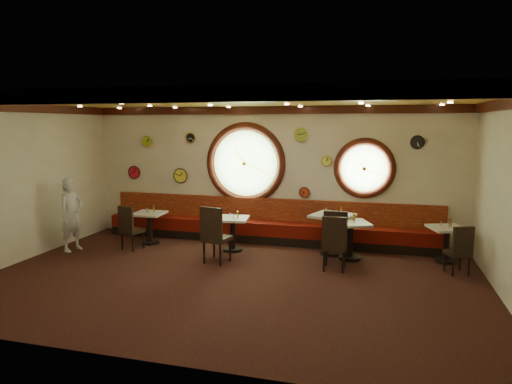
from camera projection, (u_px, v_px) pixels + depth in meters
name	position (u px, v px, depth m)	size (l,w,h in m)	color
floor	(231.00, 279.00, 8.27)	(9.00, 6.00, 0.00)	black
ceiling	(229.00, 100.00, 7.79)	(9.00, 6.00, 0.02)	gold
wall_back	(270.00, 174.00, 10.89)	(9.00, 0.02, 3.20)	beige
wall_front	(146.00, 230.00, 5.17)	(9.00, 0.02, 3.20)	beige
wall_left	(19.00, 184.00, 9.20)	(0.02, 6.00, 3.20)	beige
molding_back	(270.00, 110.00, 10.62)	(9.00, 0.10, 0.18)	#38130A
molding_front	(144.00, 95.00, 4.99)	(9.00, 0.10, 0.18)	#38130A
molding_left	(15.00, 108.00, 8.96)	(0.10, 6.00, 0.18)	#38130A
banquette_base	(267.00, 238.00, 10.85)	(8.00, 0.55, 0.20)	black
banquette_seat	(267.00, 228.00, 10.81)	(8.00, 0.55, 0.30)	#570C07
banquette_back	(269.00, 210.00, 10.96)	(8.00, 0.10, 0.55)	#66080F
porthole_left_glass	(246.00, 163.00, 11.01)	(1.66, 1.66, 0.02)	#90C476
porthole_left_frame	(245.00, 163.00, 10.99)	(1.98, 1.98, 0.18)	#38130A
porthole_left_ring	(245.00, 163.00, 10.96)	(1.61, 1.61, 0.03)	gold
porthole_right_glass	(364.00, 168.00, 10.29)	(1.10, 1.10, 0.02)	#90C476
porthole_right_frame	(364.00, 168.00, 10.27)	(1.38, 1.38, 0.18)	#38130A
porthole_right_ring	(364.00, 168.00, 10.25)	(1.09, 1.09, 0.03)	gold
wall_clock_0	(191.00, 138.00, 11.25)	(0.24, 0.24, 0.03)	black
wall_clock_1	(134.00, 172.00, 11.80)	(0.32, 0.32, 0.03)	red
wall_clock_2	(147.00, 141.00, 11.57)	(0.26, 0.26, 0.03)	#8FB123
wall_clock_3	(304.00, 192.00, 10.69)	(0.24, 0.24, 0.03)	red
wall_clock_4	(417.00, 142.00, 9.88)	(0.28, 0.28, 0.03)	black
wall_clock_5	(301.00, 135.00, 10.52)	(0.30, 0.30, 0.03)	#93BD3B
wall_clock_6	(327.00, 161.00, 10.45)	(0.22, 0.22, 0.03)	#DFE54C
wall_clock_7	(181.00, 176.00, 11.47)	(0.36, 0.36, 0.03)	yellow
table_a	(150.00, 224.00, 10.69)	(0.70, 0.70, 0.74)	black
table_b	(233.00, 230.00, 10.07)	(0.77, 0.77, 0.75)	black
table_c	(332.00, 229.00, 9.79)	(1.02, 1.02, 0.88)	black
table_d	(350.00, 236.00, 9.43)	(0.93, 0.93, 0.79)	black
table_e	(447.00, 240.00, 9.24)	(0.85, 0.85, 0.73)	black
chair_a	(129.00, 225.00, 10.11)	(0.52, 0.52, 0.62)	black
chair_b	(214.00, 231.00, 9.12)	(0.58, 0.58, 0.72)	black
chair_c	(335.00, 234.00, 9.01)	(0.49, 0.49, 0.69)	black
chair_d	(334.00, 240.00, 8.65)	(0.45, 0.45, 0.67)	black
chair_e	(460.00, 247.00, 8.44)	(0.51, 0.51, 0.58)	black
condiment_a_salt	(147.00, 210.00, 10.66)	(0.03, 0.03, 0.09)	silver
condiment_b_salt	(230.00, 215.00, 10.08)	(0.03, 0.03, 0.09)	silver
condiment_c_salt	(326.00, 211.00, 9.86)	(0.04, 0.04, 0.11)	silver
condiment_d_salt	(347.00, 219.00, 9.42)	(0.04, 0.04, 0.11)	silver
condiment_a_pepper	(148.00, 211.00, 10.60)	(0.04, 0.04, 0.10)	silver
condiment_b_pepper	(233.00, 216.00, 9.94)	(0.03, 0.03, 0.10)	silver
condiment_c_pepper	(336.00, 212.00, 9.67)	(0.04, 0.04, 0.11)	silver
condiment_d_pepper	(355.00, 220.00, 9.30)	(0.04, 0.04, 0.11)	#B9B9BD
condiment_a_bottle	(154.00, 209.00, 10.73)	(0.05, 0.05, 0.15)	gold
condiment_b_bottle	(238.00, 215.00, 10.01)	(0.04, 0.04, 0.14)	gold
condiment_c_bottle	(341.00, 210.00, 9.76)	(0.05, 0.05, 0.16)	orange
condiment_d_bottle	(353.00, 217.00, 9.47)	(0.05, 0.05, 0.16)	gold
condiment_e_salt	(441.00, 223.00, 9.28)	(0.04, 0.04, 0.11)	silver
condiment_e_pepper	(449.00, 225.00, 9.16)	(0.04, 0.04, 0.11)	silver
condiment_e_bottle	(451.00, 223.00, 9.22)	(0.05, 0.05, 0.17)	gold
waiter	(72.00, 215.00, 10.06)	(0.59, 0.39, 1.62)	silver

